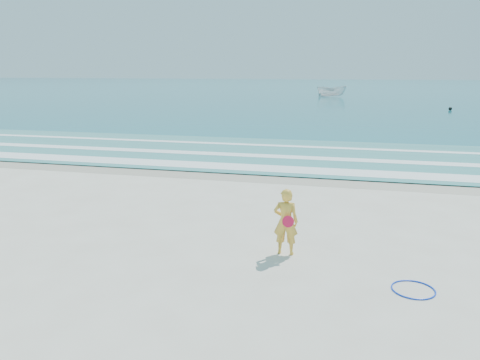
# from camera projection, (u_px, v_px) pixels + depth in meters

# --- Properties ---
(ground) EXTENTS (400.00, 400.00, 0.00)m
(ground) POSITION_uv_depth(u_px,v_px,m) (197.00, 264.00, 10.37)
(ground) COLOR silver
(ground) RESTS_ON ground
(wet_sand) EXTENTS (400.00, 2.40, 0.00)m
(wet_sand) POSITION_uv_depth(u_px,v_px,m) (270.00, 176.00, 18.87)
(wet_sand) COLOR #B2A893
(wet_sand) RESTS_ON ground
(ocean) EXTENTS (400.00, 190.00, 0.04)m
(ocean) POSITION_uv_depth(u_px,v_px,m) (344.00, 88.00, 109.49)
(ocean) COLOR #19727F
(ocean) RESTS_ON ground
(shallow) EXTENTS (400.00, 10.00, 0.01)m
(shallow) POSITION_uv_depth(u_px,v_px,m) (288.00, 154.00, 23.58)
(shallow) COLOR #59B7AD
(shallow) RESTS_ON ocean
(foam_near) EXTENTS (400.00, 1.40, 0.01)m
(foam_near) POSITION_uv_depth(u_px,v_px,m) (276.00, 169.00, 20.08)
(foam_near) COLOR white
(foam_near) RESTS_ON shallow
(foam_mid) EXTENTS (400.00, 0.90, 0.01)m
(foam_mid) POSITION_uv_depth(u_px,v_px,m) (286.00, 157.00, 22.82)
(foam_mid) COLOR white
(foam_mid) RESTS_ON shallow
(foam_far) EXTENTS (400.00, 0.60, 0.01)m
(foam_far) POSITION_uv_depth(u_px,v_px,m) (295.00, 146.00, 25.94)
(foam_far) COLOR white
(foam_far) RESTS_ON shallow
(hoop) EXTENTS (0.99, 0.99, 0.03)m
(hoop) POSITION_uv_depth(u_px,v_px,m) (413.00, 289.00, 9.14)
(hoop) COLOR #0B35D2
(hoop) RESTS_ON ground
(boat) EXTENTS (4.66, 2.19, 1.74)m
(boat) POSITION_uv_depth(u_px,v_px,m) (331.00, 91.00, 72.90)
(boat) COLOR silver
(boat) RESTS_ON ocean
(buoy) EXTENTS (0.36, 0.36, 0.36)m
(buoy) POSITION_uv_depth(u_px,v_px,m) (450.00, 109.00, 48.73)
(buoy) COLOR black
(buoy) RESTS_ON ocean
(woman) EXTENTS (0.58, 0.41, 1.57)m
(woman) POSITION_uv_depth(u_px,v_px,m) (286.00, 222.00, 10.78)
(woman) COLOR gold
(woman) RESTS_ON ground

